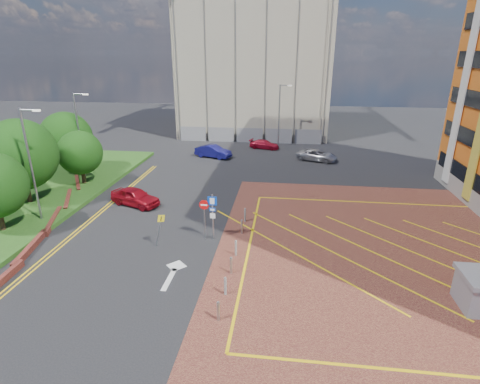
% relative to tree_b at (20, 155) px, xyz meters
% --- Properties ---
extents(ground, '(140.00, 140.00, 0.00)m').
position_rel_tree_b_xyz_m(ground, '(15.50, -5.00, -4.24)').
color(ground, black).
rests_on(ground, ground).
extents(forecourt, '(26.00, 26.00, 0.02)m').
position_rel_tree_b_xyz_m(forecourt, '(29.50, -5.00, -4.23)').
color(forecourt, maroon).
rests_on(forecourt, ground).
extents(grass_bed, '(14.00, 32.00, 0.30)m').
position_rel_tree_b_xyz_m(grass_bed, '(-2.50, 1.00, -4.09)').
color(grass_bed, '#234D18').
rests_on(grass_bed, ground).
extents(retaining_wall, '(6.06, 20.33, 0.40)m').
position_rel_tree_b_xyz_m(retaining_wall, '(3.70, -3.00, -4.04)').
color(retaining_wall, maroon).
rests_on(retaining_wall, ground).
extents(tree_b, '(5.60, 5.60, 6.74)m').
position_rel_tree_b_xyz_m(tree_b, '(0.00, 0.00, 0.00)').
color(tree_b, '#3D2B1C').
rests_on(tree_b, grass_bed).
extents(tree_c, '(4.00, 4.00, 4.90)m').
position_rel_tree_b_xyz_m(tree_c, '(2.00, 5.00, -1.04)').
color(tree_c, '#3D2B1C').
rests_on(tree_c, grass_bed).
extents(tree_d, '(5.00, 5.00, 6.08)m').
position_rel_tree_b_xyz_m(tree_d, '(-1.00, 8.00, -0.37)').
color(tree_d, '#3D2B1C').
rests_on(tree_d, grass_bed).
extents(lamp_left_near, '(1.53, 0.16, 8.00)m').
position_rel_tree_b_xyz_m(lamp_left_near, '(3.08, -3.00, 0.42)').
color(lamp_left_near, '#9EA0A8').
rests_on(lamp_left_near, grass_bed).
extents(lamp_left_far, '(1.53, 0.16, 8.00)m').
position_rel_tree_b_xyz_m(lamp_left_far, '(1.08, 7.00, 0.42)').
color(lamp_left_far, '#9EA0A8').
rests_on(lamp_left_far, grass_bed).
extents(lamp_back, '(1.53, 0.16, 8.00)m').
position_rel_tree_b_xyz_m(lamp_back, '(19.58, 23.00, 0.12)').
color(lamp_back, '#9EA0A8').
rests_on(lamp_back, ground).
extents(sign_cluster, '(1.17, 0.12, 3.20)m').
position_rel_tree_b_xyz_m(sign_cluster, '(15.80, -4.02, -2.28)').
color(sign_cluster, '#9EA0A8').
rests_on(sign_cluster, ground).
extents(warning_sign, '(0.72, 0.41, 2.25)m').
position_rel_tree_b_xyz_m(warning_sign, '(12.89, -5.47, -2.81)').
color(warning_sign, '#9EA0A8').
rests_on(warning_sign, ground).
extents(bollard_row, '(0.14, 11.14, 0.90)m').
position_rel_tree_b_xyz_m(bollard_row, '(17.80, -6.67, -3.77)').
color(bollard_row, '#9EA0A8').
rests_on(bollard_row, forecourt).
extents(construction_building, '(21.20, 19.20, 22.00)m').
position_rel_tree_b_xyz_m(construction_building, '(15.50, 35.00, 6.76)').
color(construction_building, '#B5AB94').
rests_on(construction_building, ground).
extents(construction_fence, '(21.60, 0.06, 2.00)m').
position_rel_tree_b_xyz_m(construction_fence, '(16.50, 25.00, -3.24)').
color(construction_fence, gray).
rests_on(construction_fence, ground).
extents(car_red_left, '(4.59, 3.15, 1.45)m').
position_rel_tree_b_xyz_m(car_red_left, '(8.56, 1.07, -3.51)').
color(car_red_left, maroon).
rests_on(car_red_left, ground).
extents(car_blue_back, '(4.65, 2.93, 1.45)m').
position_rel_tree_b_xyz_m(car_blue_back, '(12.01, 16.55, -3.51)').
color(car_blue_back, navy).
rests_on(car_blue_back, ground).
extents(car_red_back, '(4.12, 2.44, 1.12)m').
position_rel_tree_b_xyz_m(car_red_back, '(17.77, 21.67, -3.68)').
color(car_red_back, '#A90E26').
rests_on(car_red_back, ground).
extents(car_silver_back, '(5.05, 3.56, 1.28)m').
position_rel_tree_b_xyz_m(car_silver_back, '(24.14, 16.64, -3.60)').
color(car_silver_back, '#A1A0A7').
rests_on(car_silver_back, ground).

